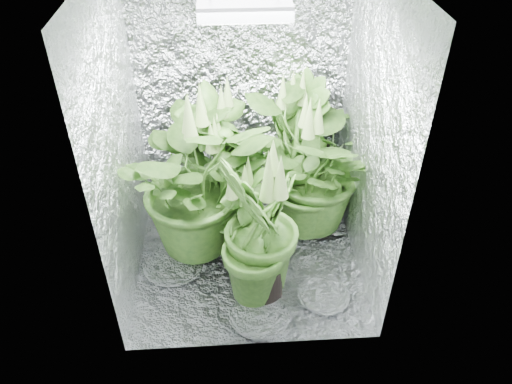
{
  "coord_description": "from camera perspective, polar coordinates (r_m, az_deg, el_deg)",
  "views": [
    {
      "loc": [
        -0.11,
        -2.71,
        2.65
      ],
      "look_at": [
        0.06,
        0.0,
        0.58
      ],
      "focal_mm": 35.0,
      "sensor_mm": 36.0,
      "label": 1
    }
  ],
  "objects": [
    {
      "name": "plant_c",
      "position": [
        3.92,
        4.23,
        4.98
      ],
      "size": [
        0.63,
        0.63,
        1.2
      ],
      "rotation": [
        0.0,
        0.0,
        1.6
      ],
      "color": "black",
      "rests_on": "ground"
    },
    {
      "name": "plant_e",
      "position": [
        3.69,
        6.5,
        2.49
      ],
      "size": [
        1.26,
        1.26,
        1.17
      ],
      "rotation": [
        0.0,
        0.0,
        3.54
      ],
      "color": "black",
      "rests_on": "ground"
    },
    {
      "name": "plant_f",
      "position": [
        3.43,
        -1.01,
        -3.22
      ],
      "size": [
        0.53,
        0.53,
        0.95
      ],
      "rotation": [
        0.0,
        0.0,
        4.52
      ],
      "color": "black",
      "rests_on": "ground"
    },
    {
      "name": "walls",
      "position": [
        3.18,
        -1.12,
        5.93
      ],
      "size": [
        1.62,
        1.62,
        2.0
      ],
      "color": "silver",
      "rests_on": "ground"
    },
    {
      "name": "grow_lamp",
      "position": [
        2.83,
        -1.33,
        20.34
      ],
      "size": [
        0.5,
        0.3,
        0.22
      ],
      "color": "gray",
      "rests_on": "ceiling"
    },
    {
      "name": "plant_g",
      "position": [
        3.13,
        0.48,
        -4.65
      ],
      "size": [
        0.7,
        0.7,
        1.21
      ],
      "rotation": [
        0.0,
        0.0,
        4.56
      ],
      "color": "black",
      "rests_on": "ground"
    },
    {
      "name": "plant_a",
      "position": [
        3.52,
        -6.74,
        1.29
      ],
      "size": [
        1.23,
        1.23,
        1.26
      ],
      "rotation": [
        0.0,
        0.0,
        0.21
      ],
      "color": "black",
      "rests_on": "ground"
    },
    {
      "name": "plant_b",
      "position": [
        3.86,
        -4.56,
        4.06
      ],
      "size": [
        0.75,
        0.75,
        1.17
      ],
      "rotation": [
        0.0,
        0.0,
        0.44
      ],
      "color": "black",
      "rests_on": "ground"
    },
    {
      "name": "plant_label",
      "position": [
        3.29,
        1.66,
        -8.37
      ],
      "size": [
        0.05,
        0.04,
        0.08
      ],
      "primitive_type": "cube",
      "rotation": [
        -0.21,
        0.0,
        0.34
      ],
      "color": "white",
      "rests_on": "plant_g"
    },
    {
      "name": "plant_d",
      "position": [
        3.7,
        -3.24,
        1.19
      ],
      "size": [
        0.72,
        0.72,
        1.03
      ],
      "rotation": [
        0.0,
        0.0,
        2.56
      ],
      "color": "black",
      "rests_on": "ground"
    },
    {
      "name": "circulation_fan",
      "position": [
        4.22,
        6.73,
        0.71
      ],
      "size": [
        0.15,
        0.32,
        0.36
      ],
      "rotation": [
        0.0,
        0.0,
        0.07
      ],
      "color": "black",
      "rests_on": "ground"
    },
    {
      "name": "ground",
      "position": [
        3.79,
        -0.94,
        -7.07
      ],
      "size": [
        1.6,
        1.6,
        0.0
      ],
      "primitive_type": "plane",
      "color": "silver",
      "rests_on": "ground"
    }
  ]
}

